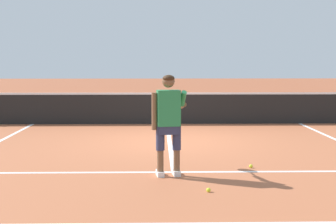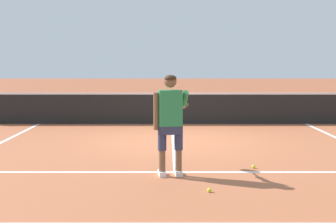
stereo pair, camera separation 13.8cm
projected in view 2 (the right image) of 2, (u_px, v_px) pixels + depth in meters
ground_plane at (172, 141)px, 11.64m from camera, size 80.00×80.00×0.00m
court_inner_surface at (172, 152)px, 10.25m from camera, size 10.98×9.48×0.00m
line_baseline at (178, 224)px, 5.73m from camera, size 10.98×0.10×0.01m
line_service at (174, 172)px, 8.40m from camera, size 8.23×0.10×0.01m
line_centre_service at (172, 141)px, 11.58m from camera, size 0.10×6.40×0.01m
tennis_net at (170, 108)px, 14.71m from camera, size 11.96×0.08×1.07m
tennis_player at (168, 118)px, 8.05m from camera, size 0.60×1.18×1.71m
tennis_ball_near_feet at (251, 166)px, 8.71m from camera, size 0.07×0.07×0.07m
tennis_ball_by_baseline at (207, 190)px, 7.12m from camera, size 0.07×0.07×0.07m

